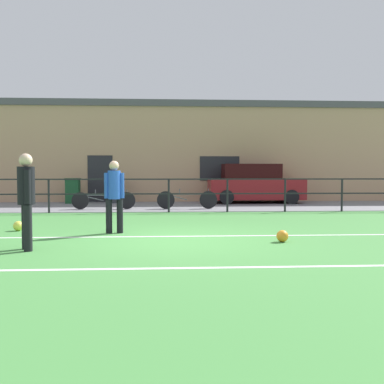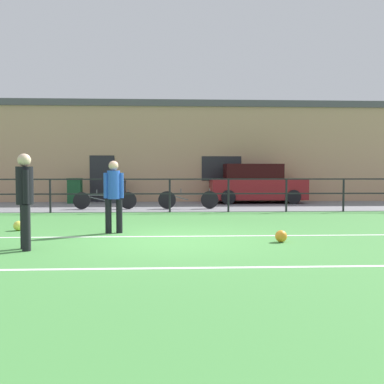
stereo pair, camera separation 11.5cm
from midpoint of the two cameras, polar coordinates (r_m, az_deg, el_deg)
name	(u,v)px [view 2 (the right image)]	position (r m, az deg, el deg)	size (l,w,h in m)	color
ground	(169,241)	(8.98, -2.62, -6.38)	(60.00, 44.00, 0.04)	#478C42
field_line_touchline	(169,236)	(9.48, -2.63, -5.77)	(36.00, 0.11, 0.00)	white
field_line_hash	(168,268)	(6.43, -2.57, -9.84)	(36.00, 0.11, 0.00)	white
pavement_strip	(170,206)	(17.42, -2.68, -1.85)	(48.00, 5.00, 0.02)	slate
perimeter_fence	(170,190)	(14.88, -2.68, 0.21)	(36.07, 0.07, 1.15)	black
clubhouse_facade	(170,152)	(21.09, -2.71, 5.21)	(28.00, 2.56, 4.61)	tan
player_goalkeeper	(25,195)	(8.30, -20.51, -0.41)	(0.30, 0.44, 1.71)	black
player_striker	(114,192)	(10.04, -9.81, -0.02)	(0.44, 0.29, 1.63)	black
soccer_ball_match	(18,226)	(11.11, -21.33, -4.10)	(0.23, 0.23, 0.23)	#E5E04C
soccer_ball_spare	(281,236)	(8.89, 11.85, -5.64)	(0.23, 0.23, 0.23)	orange
parked_car_red	(256,185)	(19.25, 8.49, 0.95)	(4.04, 1.78, 1.69)	maroon
bicycle_parked_0	(188,199)	(16.12, -0.28, -0.98)	(2.22, 0.04, 0.75)	black
bicycle_parked_2	(105,200)	(16.27, -11.05, -1.04)	(2.30, 0.04, 0.72)	black
trash_bin_0	(119,192)	(19.33, -9.33, 0.06)	(0.61, 0.51, 0.98)	#33383D
trash_bin_1	(75,191)	(19.49, -14.80, 0.18)	(0.60, 0.51, 1.08)	#194C28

